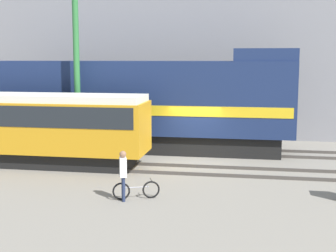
# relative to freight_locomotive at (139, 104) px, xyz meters

# --- Properties ---
(ground_plane) EXTENTS (120.00, 120.00, 0.00)m
(ground_plane) POSITION_rel_freight_locomotive_xyz_m (3.09, -2.44, -2.47)
(ground_plane) COLOR gray
(track_near) EXTENTS (60.00, 1.50, 0.14)m
(track_near) POSITION_rel_freight_locomotive_xyz_m (3.09, -4.22, -2.40)
(track_near) COLOR #47423D
(track_near) RESTS_ON ground
(track_far) EXTENTS (60.00, 1.50, 0.14)m
(track_far) POSITION_rel_freight_locomotive_xyz_m (3.09, 0.00, -2.40)
(track_far) COLOR #47423D
(track_far) RESTS_ON ground
(building_backdrop) EXTENTS (36.48, 6.00, 11.92)m
(building_backdrop) POSITION_rel_freight_locomotive_xyz_m (3.09, 7.28, 3.49)
(building_backdrop) COLOR gray
(building_backdrop) RESTS_ON ground
(freight_locomotive) EXTENTS (16.02, 3.04, 5.28)m
(freight_locomotive) POSITION_rel_freight_locomotive_xyz_m (0.00, 0.00, 0.00)
(freight_locomotive) COLOR black
(freight_locomotive) RESTS_ON ground
(streetcar) EXTENTS (10.50, 2.54, 3.23)m
(streetcar) POSITION_rel_freight_locomotive_xyz_m (-3.98, -4.22, -0.62)
(streetcar) COLOR black
(streetcar) RESTS_ON ground
(bicycle) EXTENTS (1.56, 0.72, 0.67)m
(bicycle) POSITION_rel_freight_locomotive_xyz_m (1.91, -8.50, -2.16)
(bicycle) COLOR black
(bicycle) RESTS_ON ground
(person) EXTENTS (0.33, 0.41, 1.74)m
(person) POSITION_rel_freight_locomotive_xyz_m (1.53, -8.79, -1.41)
(person) COLOR #232D4C
(person) RESTS_ON ground
(utility_pole_left) EXTENTS (0.29, 0.29, 8.17)m
(utility_pole_left) POSITION_rel_freight_locomotive_xyz_m (-2.58, -2.11, 1.62)
(utility_pole_left) COLOR #2D7238
(utility_pole_left) RESTS_ON ground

